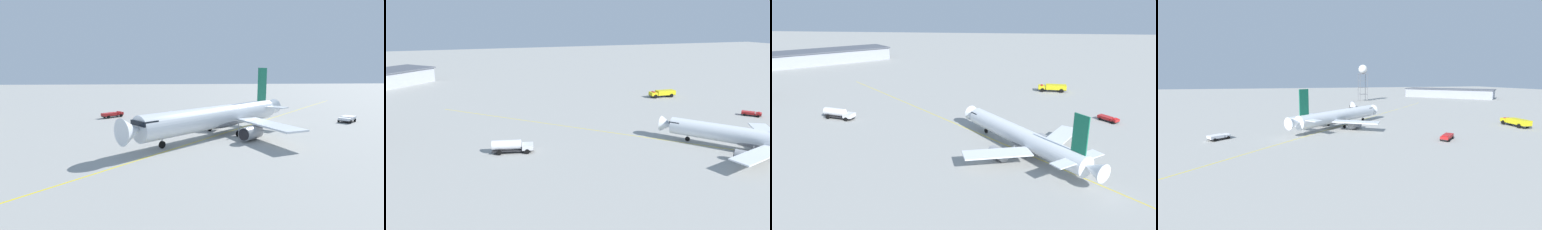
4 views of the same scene
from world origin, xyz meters
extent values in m
plane|color=#9E9E99|center=(0.00, 0.00, 0.00)|extent=(600.00, 600.00, 0.00)
cylinder|color=silver|center=(0.36, -2.26, 3.39)|extent=(24.00, 28.97, 3.94)
cone|color=silver|center=(-10.84, 11.94, 3.39)|extent=(4.80, 4.68, 3.75)
cube|color=black|center=(-9.48, 10.22, 4.27)|extent=(4.12, 3.96, 0.70)
ellipsoid|color=slate|center=(1.40, -3.59, 2.30)|extent=(10.31, 11.75, 2.17)
cube|color=silver|center=(-4.61, -9.87, 2.70)|extent=(13.91, 7.57, 0.28)
cube|color=silver|center=(8.91, 0.79, 2.70)|extent=(10.09, 13.64, 0.28)
cylinder|color=gray|center=(-4.42, -6.89, 1.32)|extent=(4.34, 4.65, 2.25)
cylinder|color=black|center=(-5.74, -5.22, 1.32)|extent=(1.60, 1.30, 1.91)
cylinder|color=gray|center=(5.97, 1.30, 1.32)|extent=(4.34, 4.65, 2.25)
cylinder|color=black|center=(4.66, 2.97, 1.32)|extent=(1.60, 1.30, 1.91)
cylinder|color=#9EA0A5|center=(-7.59, 7.82, 1.62)|extent=(0.20, 0.20, 2.15)
cylinder|color=black|center=(-7.59, 7.82, 0.55)|extent=(0.92, 1.05, 1.10)
cylinder|color=#9EA0A5|center=(-1.25, -5.68, 1.62)|extent=(0.20, 0.20, 2.15)
cylinder|color=black|center=(-1.25, -5.68, 0.55)|extent=(0.92, 1.05, 1.10)
cylinder|color=#9EA0A5|center=(4.05, -1.50, 1.62)|extent=(0.20, 0.20, 2.15)
cylinder|color=black|center=(4.05, -1.50, 0.55)|extent=(0.92, 1.05, 1.10)
cube|color=#232326|center=(-48.24, 14.48, 0.65)|extent=(9.17, 4.19, 0.20)
cube|color=silver|center=(-45.08, 13.76, 1.30)|extent=(2.93, 3.15, 1.10)
cube|color=black|center=(-44.00, 13.52, 1.47)|extent=(0.58, 2.22, 0.62)
cylinder|color=silver|center=(-49.51, 14.76, 1.81)|extent=(6.60, 3.46, 2.12)
cylinder|color=black|center=(-44.91, 15.10, 0.55)|extent=(1.13, 0.52, 1.10)
cylinder|color=black|center=(-45.50, 12.48, 0.55)|extent=(1.13, 0.52, 1.10)
cylinder|color=black|center=(-50.72, 16.42, 0.55)|extent=(1.13, 0.52, 1.10)
cylinder|color=black|center=(-51.31, 13.80, 0.55)|extent=(1.13, 0.52, 1.10)
cube|color=#232326|center=(13.82, 52.14, 0.80)|extent=(9.89, 3.21, 0.20)
cube|color=yellow|center=(10.16, 52.39, 1.50)|extent=(2.60, 3.13, 1.20)
cube|color=black|center=(9.06, 52.47, 1.68)|extent=(0.26, 2.50, 0.67)
cube|color=yellow|center=(15.12, 52.04, 1.70)|extent=(7.33, 3.47, 1.60)
cube|color=red|center=(10.16, 52.39, 2.20)|extent=(0.74, 2.12, 0.16)
cylinder|color=black|center=(10.31, 50.89, 0.70)|extent=(1.42, 0.38, 1.40)
cylinder|color=black|center=(10.52, 53.86, 0.70)|extent=(1.42, 0.38, 1.40)
cylinder|color=black|center=(16.82, 50.43, 0.70)|extent=(1.42, 0.38, 1.40)
cylinder|color=black|center=(17.03, 53.40, 0.70)|extent=(1.42, 0.38, 1.40)
cube|color=#232326|center=(24.51, 20.19, 0.48)|extent=(4.89, 5.24, 0.20)
cube|color=red|center=(25.78, 18.74, 0.91)|extent=(2.56, 2.53, 0.65)
cube|color=black|center=(26.26, 18.19, 1.00)|extent=(1.28, 1.14, 0.36)
cube|color=red|center=(23.89, 20.88, 0.93)|extent=(3.89, 4.04, 0.70)
cube|color=red|center=(25.78, 18.74, 1.33)|extent=(1.42, 1.35, 0.16)
cylinder|color=black|center=(26.51, 19.38, 0.38)|extent=(0.71, 0.76, 0.76)
cylinder|color=black|center=(25.05, 18.09, 0.38)|extent=(0.71, 0.76, 0.76)
cylinder|color=black|center=(24.07, 22.16, 0.38)|extent=(0.71, 0.76, 0.76)
cylinder|color=black|center=(22.61, 20.87, 0.38)|extent=(0.71, 0.76, 0.76)
cube|color=yellow|center=(0.01, -1.94, 0.00)|extent=(125.60, 124.09, 0.01)
camera|label=1|loc=(-47.52, 8.15, 10.72)|focal=25.67mm
camera|label=2|loc=(-58.91, -57.90, 28.29)|focal=32.70mm
camera|label=3|loc=(-4.17, -71.16, 30.34)|focal=32.31mm
camera|label=4|loc=(80.06, -18.52, 15.53)|focal=24.23mm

